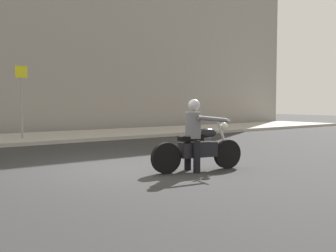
{
  "coord_description": "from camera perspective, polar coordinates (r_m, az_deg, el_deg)",
  "views": [
    {
      "loc": [
        -4.27,
        -7.55,
        1.46
      ],
      "look_at": [
        1.04,
        -0.6,
        0.94
      ],
      "focal_mm": 41.22,
      "sensor_mm": 36.0,
      "label": 1
    }
  ],
  "objects": [
    {
      "name": "street_sign_post",
      "position": [
        15.48,
        -20.85,
        4.39
      ],
      "size": [
        0.44,
        0.08,
        2.75
      ],
      "color": "gray",
      "rests_on": "sidewalk_slab"
    },
    {
      "name": "sidewalk_slab",
      "position": [
        16.18,
        -21.97,
        -1.8
      ],
      "size": [
        40.0,
        4.4,
        0.14
      ],
      "primitive_type": "cube",
      "color": "#A8A399",
      "rests_on": "ground_plane"
    },
    {
      "name": "motorcycle_with_rider_gray",
      "position": [
        8.31,
        4.38,
        -2.31
      ],
      "size": [
        2.14,
        0.79,
        1.55
      ],
      "color": "black",
      "rests_on": "ground_plane"
    },
    {
      "name": "ground_plane",
      "position": [
        8.79,
        -7.82,
        -6.21
      ],
      "size": [
        80.0,
        80.0,
        0.0
      ],
      "primitive_type": "plane",
      "color": "#2C2C2C"
    }
  ]
}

